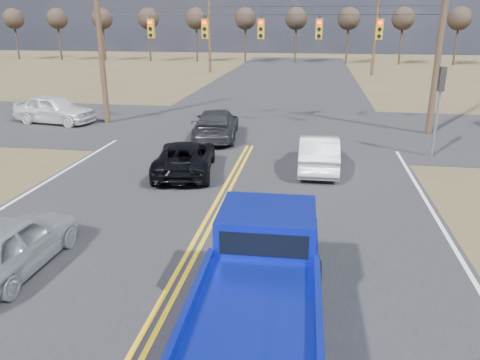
# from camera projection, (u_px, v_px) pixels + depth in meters

# --- Properties ---
(ground) EXTENTS (160.00, 160.00, 0.00)m
(ground) POSITION_uv_depth(u_px,v_px,m) (155.00, 324.00, 9.35)
(ground) COLOR brown
(ground) RESTS_ON ground
(road_main) EXTENTS (14.00, 120.00, 0.02)m
(road_main) POSITION_uv_depth(u_px,v_px,m) (236.00, 172.00, 18.69)
(road_main) COLOR #28282B
(road_main) RESTS_ON ground
(road_cross) EXTENTS (120.00, 12.00, 0.02)m
(road_cross) POSITION_uv_depth(u_px,v_px,m) (260.00, 128.00, 26.16)
(road_cross) COLOR #28282B
(road_cross) RESTS_ON ground
(signal_gantry) EXTENTS (19.60, 4.83, 10.00)m
(signal_gantry) POSITION_uv_depth(u_px,v_px,m) (270.00, 34.00, 24.24)
(signal_gantry) COLOR #473323
(signal_gantry) RESTS_ON ground
(utility_poles) EXTENTS (19.60, 58.32, 10.00)m
(utility_poles) POSITION_uv_depth(u_px,v_px,m) (259.00, 31.00, 23.53)
(utility_poles) COLOR #473323
(utility_poles) RESTS_ON ground
(treeline) EXTENTS (87.00, 117.80, 7.40)m
(treeline) POSITION_uv_depth(u_px,v_px,m) (276.00, 20.00, 32.68)
(treeline) COLOR #33261C
(treeline) RESTS_ON ground
(pickup_truck) EXTENTS (2.40, 5.81, 2.17)m
(pickup_truck) POSITION_uv_depth(u_px,v_px,m) (261.00, 292.00, 8.52)
(pickup_truck) COLOR black
(pickup_truck) RESTS_ON ground
(silver_suv) EXTENTS (1.74, 4.19, 1.42)m
(silver_suv) POSITION_uv_depth(u_px,v_px,m) (9.00, 244.00, 11.10)
(silver_suv) COLOR #ACB0B4
(silver_suv) RESTS_ON ground
(black_suv) EXTENTS (2.79, 4.88, 1.28)m
(black_suv) POSITION_uv_depth(u_px,v_px,m) (185.00, 157.00, 18.35)
(black_suv) COLOR black
(black_suv) RESTS_ON ground
(white_car_queue) EXTENTS (1.54, 4.36, 1.43)m
(white_car_queue) POSITION_uv_depth(u_px,v_px,m) (319.00, 152.00, 18.75)
(white_car_queue) COLOR white
(white_car_queue) RESTS_ON ground
(dgrey_car_queue) EXTENTS (2.62, 5.31, 1.49)m
(dgrey_car_queue) POSITION_uv_depth(u_px,v_px,m) (216.00, 124.00, 23.67)
(dgrey_car_queue) COLOR #2F2F34
(dgrey_car_queue) RESTS_ON ground
(cross_car_west) EXTENTS (2.70, 5.06, 1.64)m
(cross_car_west) POSITION_uv_depth(u_px,v_px,m) (54.00, 109.00, 27.18)
(cross_car_west) COLOR white
(cross_car_west) RESTS_ON ground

